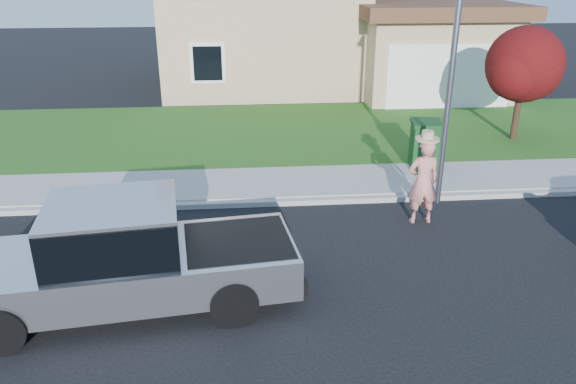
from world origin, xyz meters
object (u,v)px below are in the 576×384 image
(pickup_truck, at_px, (125,259))
(woman, at_px, (423,180))
(trash_bin, at_px, (425,144))
(ornamental_tree, at_px, (525,68))
(street_lamp, at_px, (453,62))

(pickup_truck, xyz_separation_m, woman, (5.60, 2.62, 0.11))
(woman, bearing_deg, pickup_truck, 22.88)
(woman, height_order, trash_bin, woman)
(pickup_truck, height_order, ornamental_tree, ornamental_tree)
(pickup_truck, relative_size, ornamental_tree, 1.68)
(woman, distance_m, ornamental_tree, 7.10)
(ornamental_tree, bearing_deg, street_lamp, -131.50)
(woman, xyz_separation_m, trash_bin, (0.98, 2.93, -0.18))
(pickup_truck, xyz_separation_m, ornamental_tree, (10.17, 7.90, 1.41))
(woman, relative_size, ornamental_tree, 0.60)
(ornamental_tree, height_order, trash_bin, ornamental_tree)
(pickup_truck, bearing_deg, street_lamp, 22.55)
(street_lamp, bearing_deg, ornamental_tree, 58.67)
(ornamental_tree, bearing_deg, pickup_truck, -142.14)
(ornamental_tree, distance_m, street_lamp, 5.89)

